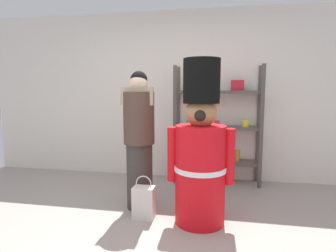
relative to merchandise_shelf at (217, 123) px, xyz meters
The scene contains 6 objects.
ground_plane 2.26m from the merchandise_shelf, 107.35° to the right, with size 6.40×6.40×0.00m, color #9E9389.
back_wall 0.77m from the merchandise_shelf, 160.33° to the left, with size 6.40×0.12×2.60m, color silver.
merchandise_shelf is the anchor object (origin of this frame).
teddy_bear_guard 1.38m from the merchandise_shelf, 96.46° to the right, with size 0.69×0.54×1.69m.
person_shopper 1.42m from the merchandise_shelf, 128.36° to the right, with size 0.37×0.36×1.60m.
shopping_bag 1.73m from the merchandise_shelf, 118.86° to the right, with size 0.23×0.16×0.47m.
Camera 1 is at (0.64, -2.18, 1.38)m, focal length 29.64 mm.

